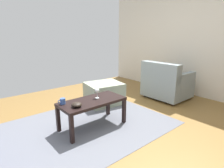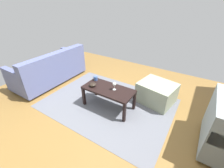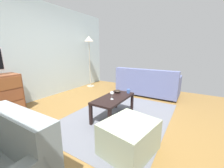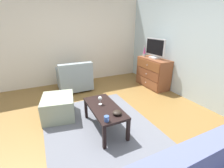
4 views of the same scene
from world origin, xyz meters
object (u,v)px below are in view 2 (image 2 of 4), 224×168
Objects in this scene: bowl_decorative at (93,85)px; couch_large at (51,70)px; wine_glass at (114,84)px; ottoman at (157,93)px; coffee_table at (108,91)px; mug at (96,78)px.

couch_large is at bearing -7.06° from bowl_decorative.
wine_glass is 1.09× the size of bowl_decorative.
couch_large is 2.60× the size of ottoman.
couch_large is (1.55, -0.19, -0.14)m from bowl_decorative.
coffee_table is 8.77× the size of mug.
mug is at bearing -11.33° from wine_glass.
mug is (0.41, -0.14, 0.10)m from coffee_table.
coffee_table is 1.04m from ottoman.
wine_glass reaches higher than bowl_decorative.
ottoman is (-0.64, -0.66, -0.33)m from wine_glass.
bowl_decorative reaches higher than ottoman.
bowl_decorative reaches higher than coffee_table.
ottoman reaches higher than coffee_table.
bowl_decorative is 0.08× the size of couch_large.
couch_large is (1.45, 0.03, -0.15)m from mug.
coffee_table is at bearing 42.44° from ottoman.
bowl_decorative is at bearing 35.98° from ottoman.
coffee_table is 0.21m from wine_glass.
coffee_table is at bearing 161.43° from mug.
mug reaches higher than ottoman.
coffee_table is 6.37× the size of wine_glass.
couch_large is at bearing 1.29° from mug.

